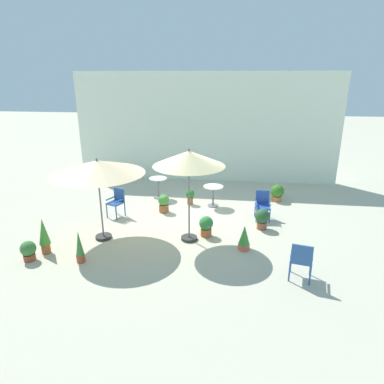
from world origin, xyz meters
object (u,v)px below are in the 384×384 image
at_px(patio_chair_0, 117,200).
at_px(potted_plant_5, 206,225).
at_px(cafe_table_1, 158,184).
at_px(patio_chair_1, 301,258).
at_px(potted_plant_2, 244,238).
at_px(patio_umbrella_0, 97,168).
at_px(cafe_table_0, 213,192).
at_px(potted_plant_1, 80,248).
at_px(potted_plant_7, 190,196).
at_px(potted_plant_3, 28,250).
at_px(patio_chair_2, 263,203).
at_px(potted_plant_6, 277,192).
at_px(potted_plant_8, 44,235).
at_px(potted_plant_4, 262,218).
at_px(patio_umbrella_1, 189,160).
at_px(potted_plant_0, 164,203).

height_order(patio_chair_0, potted_plant_5, patio_chair_0).
relative_size(cafe_table_1, patio_chair_1, 0.84).
height_order(patio_chair_1, potted_plant_2, patio_chair_1).
bearing_deg(patio_umbrella_0, patio_chair_0, 95.19).
relative_size(cafe_table_0, potted_plant_2, 1.07).
bearing_deg(patio_chair_1, patio_umbrella_0, 164.76).
height_order(potted_plant_1, potted_plant_7, potted_plant_1).
distance_m(patio_chair_0, potted_plant_3, 3.18).
bearing_deg(patio_chair_2, potted_plant_2, -105.45).
relative_size(patio_umbrella_0, patio_chair_1, 2.71).
distance_m(potted_plant_6, potted_plant_8, 7.68).
bearing_deg(potted_plant_1, potted_plant_2, 16.35).
relative_size(potted_plant_4, potted_plant_5, 1.06).
distance_m(patio_umbrella_0, potted_plant_1, 2.06).
distance_m(cafe_table_0, potted_plant_6, 2.37).
relative_size(potted_plant_2, potted_plant_3, 1.33).
height_order(potted_plant_6, potted_plant_8, potted_plant_8).
distance_m(patio_chair_2, potted_plant_4, 0.78).
distance_m(patio_chair_1, potted_plant_2, 1.72).
height_order(patio_chair_2, potted_plant_4, patio_chair_2).
xyz_separation_m(patio_chair_1, potted_plant_2, (-1.19, 1.23, -0.21)).
bearing_deg(patio_umbrella_1, patio_chair_1, -30.97).
height_order(potted_plant_3, potted_plant_5, potted_plant_5).
xyz_separation_m(patio_chair_0, potted_plant_0, (1.39, 0.51, -0.21)).
bearing_deg(potted_plant_4, potted_plant_3, -155.86).
distance_m(potted_plant_2, potted_plant_3, 5.30).
distance_m(cafe_table_1, potted_plant_2, 4.66).
bearing_deg(cafe_table_1, potted_plant_7, -21.43).
bearing_deg(cafe_table_1, potted_plant_8, -113.51).
relative_size(patio_umbrella_0, patio_chair_0, 2.76).
bearing_deg(potted_plant_3, potted_plant_6, 38.08).
xyz_separation_m(patio_chair_1, potted_plant_7, (-3.00, 4.26, -0.22)).
xyz_separation_m(patio_chair_2, potted_plant_0, (-3.15, 0.13, -0.19)).
bearing_deg(potted_plant_3, patio_umbrella_0, 45.51).
distance_m(patio_chair_2, potted_plant_6, 1.80).
relative_size(patio_chair_2, potted_plant_2, 1.33).
distance_m(potted_plant_0, potted_plant_8, 3.88).
bearing_deg(patio_chair_1, cafe_table_0, 117.75).
xyz_separation_m(patio_umbrella_0, potted_plant_2, (3.82, -0.14, -1.68)).
distance_m(potted_plant_2, potted_plant_8, 5.01).
bearing_deg(potted_plant_6, cafe_table_1, -176.71).
relative_size(patio_chair_1, potted_plant_0, 1.53).
bearing_deg(patio_chair_2, potted_plant_5, -138.32).
distance_m(cafe_table_0, cafe_table_1, 2.11).
height_order(potted_plant_1, potted_plant_8, potted_plant_8).
distance_m(patio_chair_1, potted_plant_3, 6.35).
distance_m(potted_plant_5, potted_plant_6, 3.83).
bearing_deg(patio_umbrella_0, patio_chair_2, 23.98).
relative_size(patio_chair_0, potted_plant_0, 1.50).
relative_size(potted_plant_0, potted_plant_3, 1.18).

